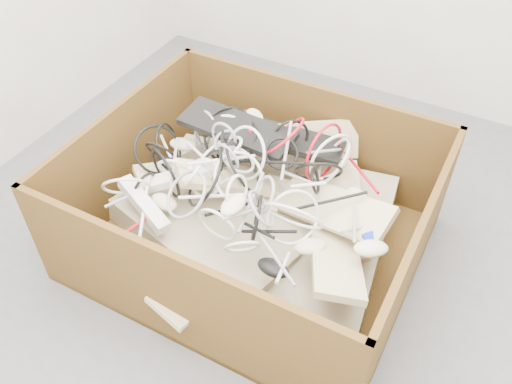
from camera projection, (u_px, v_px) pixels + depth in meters
The scene contains 8 objects.
ground at pixel (277, 280), 2.15m from camera, with size 3.00×3.00×0.00m, color #505052.
cardboard_box at pixel (250, 224), 2.19m from camera, with size 1.27×1.06×0.52m.
keyboard_pile at pixel (268, 190), 2.11m from camera, with size 1.08×1.12×0.30m.
mice_scatter at pixel (266, 200), 1.98m from camera, with size 1.02×0.68×0.21m.
power_strip_left at pixel (183, 176), 2.07m from camera, with size 0.30×0.05×0.04m, color silver.
power_strip_right at pixel (144, 204), 1.99m from camera, with size 0.28×0.05×0.04m, color silver.
vga_plug at pixel (370, 239), 1.86m from camera, with size 0.04×0.04×0.02m, color #0B1FAE.
cable_tangle at pixel (241, 167), 2.04m from camera, with size 0.99×0.90×0.36m.
Camera 1 is at (0.55, -1.20, 1.73)m, focal length 38.10 mm.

